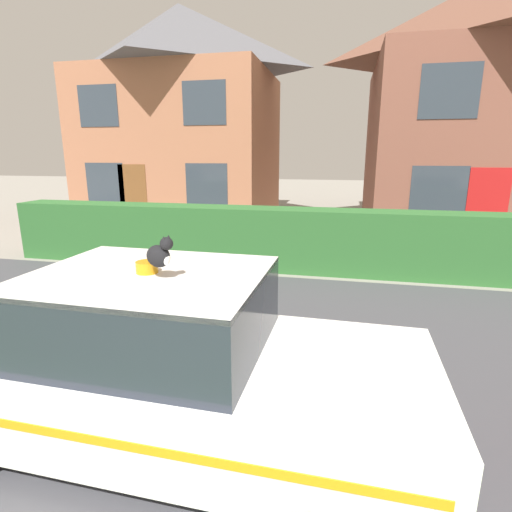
{
  "coord_description": "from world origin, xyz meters",
  "views": [
    {
      "loc": [
        0.58,
        -0.1,
        2.42
      ],
      "look_at": [
        -0.57,
        5.15,
        1.05
      ],
      "focal_mm": 28.0,
      "sensor_mm": 36.0,
      "label": 1
    }
  ],
  "objects_px": {
    "police_car": "(164,363)",
    "cat": "(160,254)",
    "house_right": "(491,105)",
    "house_left": "(183,114)"
  },
  "relations": [
    {
      "from": "police_car",
      "to": "house_right",
      "type": "distance_m",
      "value": 13.52
    },
    {
      "from": "police_car",
      "to": "house_left",
      "type": "distance_m",
      "value": 13.49
    },
    {
      "from": "police_car",
      "to": "cat",
      "type": "height_order",
      "value": "cat"
    },
    {
      "from": "police_car",
      "to": "house_left",
      "type": "height_order",
      "value": "house_left"
    },
    {
      "from": "cat",
      "to": "police_car",
      "type": "bearing_deg",
      "value": 140.32
    },
    {
      "from": "cat",
      "to": "house_left",
      "type": "distance_m",
      "value": 13.44
    },
    {
      "from": "police_car",
      "to": "house_right",
      "type": "bearing_deg",
      "value": 64.91
    },
    {
      "from": "police_car",
      "to": "cat",
      "type": "bearing_deg",
      "value": -52.92
    },
    {
      "from": "police_car",
      "to": "house_left",
      "type": "xyz_separation_m",
      "value": [
        -4.74,
        12.21,
        3.22
      ]
    },
    {
      "from": "police_car",
      "to": "house_right",
      "type": "relative_size",
      "value": 0.58
    }
  ]
}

